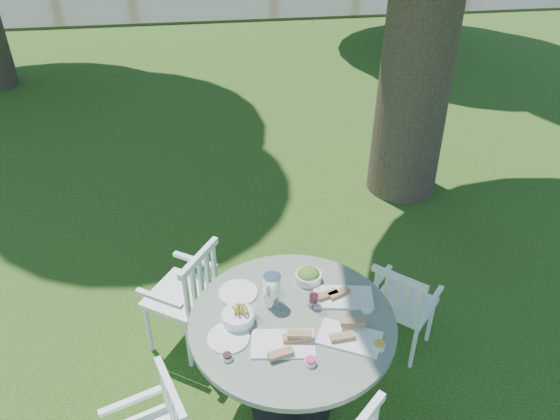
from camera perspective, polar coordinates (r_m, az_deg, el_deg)
The scene contains 5 objects.
ground at distance 4.83m, azimuth 0.34°, elevation -9.72°, with size 140.00×140.00×0.00m, color #19370B.
table at distance 3.61m, azimuth 1.26°, elevation -13.43°, with size 1.30×1.30×0.86m.
chair_ne at distance 4.21m, azimuth 12.42°, elevation -9.56°, with size 0.58×0.57×0.83m.
chair_nw at distance 4.18m, azimuth -9.40°, elevation -8.44°, with size 0.63×0.64×0.93m.
tableware at distance 3.49m, azimuth 0.36°, elevation -10.08°, with size 1.10×0.83×0.23m.
Camera 1 is at (-0.51, -3.45, 3.34)m, focal length 35.00 mm.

